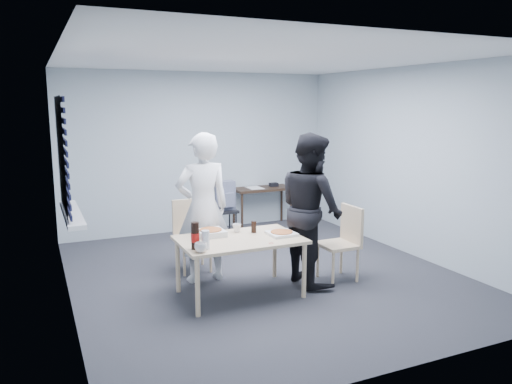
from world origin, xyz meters
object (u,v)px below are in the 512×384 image
chair_right (344,238)px  side_table (263,192)px  mug_a (201,247)px  dining_table (240,244)px  person_black (311,209)px  stool (224,217)px  mug_b (237,228)px  soda_bottle (195,236)px  person_white (203,208)px  backpack (224,196)px  chair_far (191,230)px

chair_right → side_table: bearing=85.2°
mug_a → side_table: bearing=55.6°
dining_table → person_black: size_ratio=0.75×
stool → mug_a: mug_a is taller
stool → mug_b: mug_b is taller
side_table → mug_a: (-2.12, -3.10, 0.10)m
stool → mug_a: 2.73m
dining_table → soda_bottle: size_ratio=4.81×
person_white → backpack: 1.73m
soda_bottle → backpack: bearing=62.8°
person_white → stool: 1.80m
person_black → mug_a: size_ratio=14.39×
mug_b → soda_bottle: (-0.64, -0.45, 0.09)m
soda_bottle → mug_a: bearing=-83.4°
chair_far → side_table: size_ratio=0.88×
chair_far → mug_b: (0.30, -0.83, 0.18)m
person_white → backpack: (0.84, 1.50, -0.18)m
stool → mug_b: size_ratio=4.94×
side_table → stool: bearing=-145.5°
person_white → mug_a: (-0.33, -0.93, -0.19)m
chair_far → mug_b: 0.90m
backpack → mug_b: (-0.55, -1.85, -0.02)m
person_white → mug_a: size_ratio=14.39×
person_white → chair_right: bearing=157.5°
side_table → soda_bottle: bearing=-125.7°
stool → soda_bottle: size_ratio=1.79×
dining_table → person_white: (-0.22, 0.61, 0.30)m
person_black → side_table: bearing=-13.5°
chair_far → backpack: (0.84, 1.02, 0.20)m
stool → person_black: bearing=-81.7°
side_table → mug_a: bearing=-124.4°
stool → backpack: backpack is taller
stool → soda_bottle: bearing=-117.1°
person_black → chair_far: bearing=48.0°
dining_table → soda_bottle: (-0.56, -0.19, 0.19)m
chair_far → backpack: 1.34m
chair_right → mug_b: chair_right is taller
dining_table → backpack: backpack is taller
chair_right → mug_a: (-1.88, -0.29, 0.18)m
chair_right → backpack: 2.27m
dining_table → mug_a: (-0.55, -0.32, 0.11)m
chair_far → mug_a: bearing=-103.0°
chair_right → stool: (-0.72, 2.16, -0.13)m
dining_table → mug_a: size_ratio=10.80×
chair_far → mug_a: 1.46m
chair_right → mug_a: bearing=-171.4°
person_white → mug_b: bearing=129.8°
soda_bottle → person_black: bearing=9.5°
person_white → side_table: 2.83m
stool → chair_right: bearing=-71.7°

